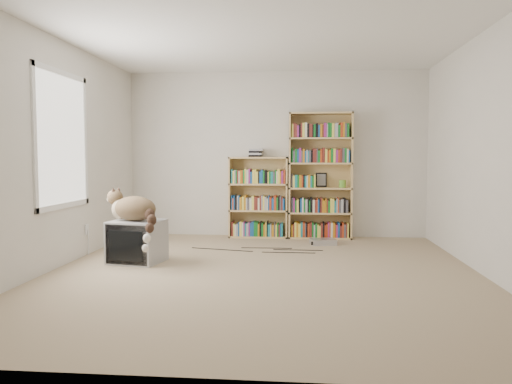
# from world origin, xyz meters

# --- Properties ---
(floor) EXTENTS (4.50, 5.00, 0.01)m
(floor) POSITION_xyz_m (0.00, 0.00, 0.00)
(floor) COLOR tan
(floor) RESTS_ON ground
(wall_back) EXTENTS (4.50, 0.02, 2.50)m
(wall_back) POSITION_xyz_m (0.00, 2.50, 1.25)
(wall_back) COLOR beige
(wall_back) RESTS_ON floor
(wall_front) EXTENTS (4.50, 0.02, 2.50)m
(wall_front) POSITION_xyz_m (0.00, -2.50, 1.25)
(wall_front) COLOR beige
(wall_front) RESTS_ON floor
(wall_left) EXTENTS (0.02, 5.00, 2.50)m
(wall_left) POSITION_xyz_m (-2.25, 0.00, 1.25)
(wall_left) COLOR beige
(wall_left) RESTS_ON floor
(wall_right) EXTENTS (0.02, 5.00, 2.50)m
(wall_right) POSITION_xyz_m (2.25, 0.00, 1.25)
(wall_right) COLOR beige
(wall_right) RESTS_ON floor
(ceiling) EXTENTS (4.50, 5.00, 0.02)m
(ceiling) POSITION_xyz_m (0.00, 0.00, 2.50)
(ceiling) COLOR white
(ceiling) RESTS_ON wall_back
(window) EXTENTS (0.02, 1.22, 1.52)m
(window) POSITION_xyz_m (-2.24, 0.20, 1.40)
(window) COLOR white
(window) RESTS_ON wall_left
(crt_tv) EXTENTS (0.63, 0.59, 0.48)m
(crt_tv) POSITION_xyz_m (-1.48, 0.42, 0.24)
(crt_tv) COLOR #A2A2A4
(crt_tv) RESTS_ON floor
(cat) EXTENTS (0.74, 0.70, 0.62)m
(cat) POSITION_xyz_m (-1.47, 0.34, 0.59)
(cat) COLOR #322414
(cat) RESTS_ON crt_tv
(bookcase_tall) EXTENTS (0.93, 0.30, 1.86)m
(bookcase_tall) POSITION_xyz_m (0.67, 2.36, 0.88)
(bookcase_tall) COLOR tan
(bookcase_tall) RESTS_ON floor
(bookcase_short) EXTENTS (0.88, 0.30, 1.21)m
(bookcase_short) POSITION_xyz_m (-0.25, 2.36, 0.55)
(bookcase_short) COLOR tan
(bookcase_short) RESTS_ON floor
(book_stack) EXTENTS (0.21, 0.28, 0.12)m
(book_stack) POSITION_xyz_m (-0.29, 2.37, 1.27)
(book_stack) COLOR #AC3417
(book_stack) RESTS_ON bookcase_short
(green_mug) EXTENTS (0.10, 0.10, 0.11)m
(green_mug) POSITION_xyz_m (0.99, 2.34, 0.81)
(green_mug) COLOR #66AB30
(green_mug) RESTS_ON bookcase_tall
(framed_print) EXTENTS (0.16, 0.05, 0.21)m
(framed_print) POSITION_xyz_m (0.69, 2.44, 0.87)
(framed_print) COLOR black
(framed_print) RESTS_ON bookcase_tall
(dvd_player) EXTENTS (0.38, 0.31, 0.08)m
(dvd_player) POSITION_xyz_m (0.69, 1.78, 0.04)
(dvd_player) COLOR #AFB0B4
(dvd_player) RESTS_ON floor
(wall_outlet) EXTENTS (0.01, 0.08, 0.13)m
(wall_outlet) POSITION_xyz_m (-2.24, 0.76, 0.32)
(wall_outlet) COLOR silver
(wall_outlet) RESTS_ON wall_left
(floor_cables) EXTENTS (1.20, 0.70, 0.01)m
(floor_cables) POSITION_xyz_m (-0.07, 1.24, 0.00)
(floor_cables) COLOR black
(floor_cables) RESTS_ON floor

